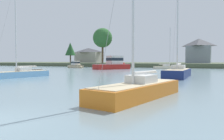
% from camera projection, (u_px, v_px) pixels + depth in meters
% --- Properties ---
extents(far_shore_bank, '(221.95, 53.80, 1.27)m').
position_uv_depth(far_shore_bank, '(200.00, 65.00, 86.70)').
color(far_shore_bank, '#4C563D').
rests_on(far_shore_bank, ground).
extents(sailboat_skyblue, '(2.76, 7.76, 12.25)m').
position_uv_depth(sailboat_skyblue, '(21.00, 75.00, 28.47)').
color(sailboat_skyblue, '#669ECC').
rests_on(sailboat_skyblue, ground).
extents(dinghy_white, '(3.40, 3.07, 0.60)m').
position_uv_depth(dinghy_white, '(33.00, 71.00, 43.18)').
color(dinghy_white, white).
rests_on(dinghy_white, ground).
extents(cruiser_sand, '(7.47, 5.08, 3.95)m').
position_uv_depth(cruiser_sand, '(76.00, 66.00, 65.92)').
color(cruiser_sand, tan).
rests_on(cruiser_sand, ground).
extents(cruiser_red, '(7.86, 11.05, 6.69)m').
position_uv_depth(cruiser_red, '(116.00, 66.00, 56.59)').
color(cruiser_red, '#B2231E').
rests_on(cruiser_red, ground).
extents(sailboat_orange, '(3.26, 7.64, 11.59)m').
position_uv_depth(sailboat_orange, '(138.00, 94.00, 12.65)').
color(sailboat_orange, orange).
rests_on(sailboat_orange, ground).
extents(sailboat_cream, '(7.22, 5.24, 11.20)m').
position_uv_depth(sailboat_cream, '(168.00, 68.00, 58.39)').
color(sailboat_cream, beige).
rests_on(sailboat_cream, ground).
extents(sailboat_navy, '(2.77, 9.01, 13.55)m').
position_uv_depth(sailboat_navy, '(178.00, 75.00, 28.75)').
color(sailboat_navy, navy).
rests_on(sailboat_navy, ground).
extents(shore_tree_right, '(6.77, 6.77, 12.23)m').
position_uv_depth(shore_tree_right, '(103.00, 38.00, 78.01)').
color(shore_tree_right, brown).
rests_on(shore_tree_right, far_shore_bank).
extents(shore_tree_far_left, '(4.29, 4.29, 8.28)m').
position_uv_depth(shore_tree_far_left, '(70.00, 49.00, 91.34)').
color(shore_tree_far_left, brown).
rests_on(shore_tree_far_left, far_shore_bank).
extents(cottage_eastern, '(12.09, 6.77, 6.70)m').
position_uv_depth(cottage_eastern, '(88.00, 55.00, 103.32)').
color(cottage_eastern, '#9E998E').
rests_on(cottage_eastern, far_shore_bank).
extents(cottage_near_water, '(8.46, 9.50, 8.67)m').
position_uv_depth(cottage_near_water, '(199.00, 50.00, 78.96)').
color(cottage_near_water, gray).
rests_on(cottage_near_water, far_shore_bank).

